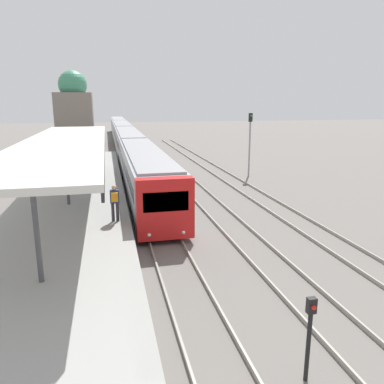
% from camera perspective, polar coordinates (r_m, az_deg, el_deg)
% --- Properties ---
extents(platform_canopy, '(4.00, 22.30, 3.35)m').
position_cam_1_polar(platform_canopy, '(20.12, -18.79, 7.11)').
color(platform_canopy, beige).
rests_on(platform_canopy, station_platform).
extents(person_on_platform, '(0.40, 0.40, 1.66)m').
position_cam_1_polar(person_on_platform, '(16.95, -11.70, -1.24)').
color(person_on_platform, '#2D2D33').
rests_on(person_on_platform, station_platform).
extents(train_near, '(2.54, 69.55, 3.10)m').
position_cam_1_polar(train_near, '(50.30, -10.19, 8.28)').
color(train_near, red).
rests_on(train_near, ground_plane).
extents(signal_post_near, '(0.20, 0.21, 2.06)m').
position_cam_1_polar(signal_post_near, '(9.11, 17.47, -19.53)').
color(signal_post_near, black).
rests_on(signal_post_near, ground_plane).
extents(signal_mast_far, '(0.28, 0.29, 5.27)m').
position_cam_1_polar(signal_mast_far, '(31.89, 8.81, 8.25)').
color(signal_mast_far, gray).
rests_on(signal_mast_far, ground_plane).
extents(distant_domed_building, '(5.06, 5.06, 10.45)m').
position_cam_1_polar(distant_domed_building, '(56.49, -17.48, 11.61)').
color(distant_domed_building, slate).
rests_on(distant_domed_building, ground_plane).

